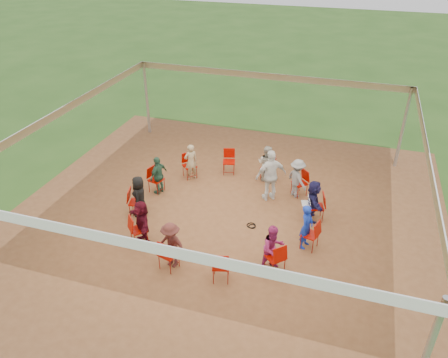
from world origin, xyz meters
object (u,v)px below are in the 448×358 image
(chair_11, at_px, (310,235))
(person_seated_8, at_px, (273,248))
(chair_4, at_px, (190,166))
(person_seated_0, at_px, (313,201))
(person_seated_2, at_px, (266,164))
(person_seated_6, at_px, (142,222))
(chair_8, at_px, (169,254))
(person_seated_1, at_px, (297,178))
(person_seated_5, at_px, (139,196))
(chair_5, at_px, (156,180))
(chair_6, at_px, (136,202))
(chair_7, at_px, (139,230))
(chair_3, at_px, (229,162))
(person_seated_9, at_px, (307,227))
(chair_10, at_px, (275,258))
(person_seated_7, at_px, (171,245))
(person_seated_3, at_px, (191,162))
(chair_2, at_px, (268,168))
(chair_1, at_px, (300,183))
(laptop, at_px, (308,202))
(chair_9, at_px, (221,266))
(person_seated_4, at_px, (159,175))
(chair_0, at_px, (317,207))
(standing_person, at_px, (271,175))

(chair_11, height_order, person_seated_8, person_seated_8)
(chair_4, distance_m, person_seated_0, 4.62)
(person_seated_2, height_order, person_seated_6, same)
(chair_8, bearing_deg, person_seated_1, 75.35)
(person_seated_5, bearing_deg, chair_5, 169.81)
(person_seated_0, bearing_deg, chair_5, 74.65)
(person_seated_0, relative_size, person_seated_5, 1.00)
(person_seated_2, bearing_deg, chair_11, 136.29)
(chair_6, bearing_deg, person_seated_8, 60.75)
(person_seated_1, bearing_deg, person_seated_2, 15.00)
(chair_8, height_order, chair_11, same)
(person_seated_2, bearing_deg, chair_6, 59.25)
(chair_11, bearing_deg, chair_7, 120.00)
(chair_3, distance_m, person_seated_1, 2.67)
(person_seated_9, bearing_deg, chair_7, 120.75)
(chair_11, xyz_separation_m, person_seated_9, (-0.12, 0.03, 0.22))
(person_seated_1, bearing_deg, chair_8, 105.35)
(person_seated_1, bearing_deg, person_seated_8, 135.00)
(chair_10, xyz_separation_m, person_seated_2, (-1.25, 4.44, 0.22))
(person_seated_7, bearing_deg, person_seated_3, 120.00)
(person_seated_0, height_order, person_seated_7, same)
(chair_2, xyz_separation_m, chair_7, (-2.63, -4.56, 0.00))
(person_seated_1, bearing_deg, chair_2, 10.19)
(person_seated_7, bearing_deg, person_seated_5, 150.00)
(chair_1, bearing_deg, chair_7, 90.00)
(person_seated_7, height_order, laptop, person_seated_7)
(chair_4, distance_m, person_seated_9, 5.15)
(person_seated_5, bearing_deg, person_seated_3, 150.00)
(laptop, bearing_deg, person_seated_2, 26.83)
(chair_7, xyz_separation_m, person_seated_6, (0.08, 0.08, 0.22))
(chair_9, bearing_deg, person_seated_4, 119.25)
(chair_5, height_order, chair_10, same)
(person_seated_4, bearing_deg, chair_3, 152.23)
(person_seated_6, bearing_deg, person_seated_1, 90.00)
(chair_7, bearing_deg, person_seated_3, 133.71)
(chair_9, bearing_deg, chair_10, 15.00)
(chair_6, height_order, person_seated_3, person_seated_3)
(person_seated_3, bearing_deg, chair_0, 120.75)
(chair_0, distance_m, person_seated_6, 5.15)
(person_seated_5, bearing_deg, chair_0, 90.00)
(chair_5, bearing_deg, person_seated_5, 19.81)
(chair_5, xyz_separation_m, chair_9, (3.34, -3.33, 0.00))
(chair_6, relative_size, person_seated_5, 0.68)
(person_seated_3, xyz_separation_m, person_seated_6, (0.00, -3.68, 0.00))
(chair_6, bearing_deg, person_seated_5, 90.00)
(chair_0, height_order, person_seated_9, person_seated_9)
(chair_9, relative_size, chair_10, 1.00)
(chair_3, xyz_separation_m, person_seated_6, (-1.13, -4.47, 0.22))
(person_seated_6, bearing_deg, person_seated_0, 75.00)
(person_seated_5, distance_m, standing_person, 4.14)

